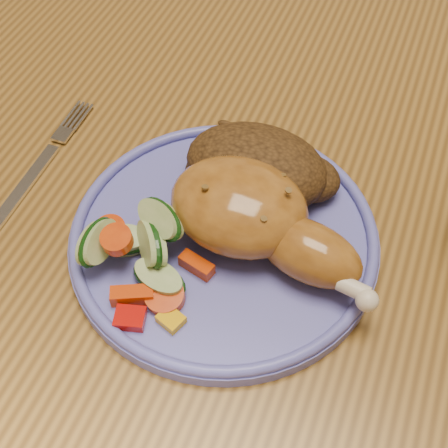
% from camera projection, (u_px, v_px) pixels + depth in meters
% --- Properties ---
extents(ground, '(4.00, 4.00, 0.00)m').
position_uv_depth(ground, '(256.00, 434.00, 1.19)').
color(ground, brown).
rests_on(ground, ground).
extents(dining_table, '(0.90, 1.40, 0.75)m').
position_uv_depth(dining_table, '(282.00, 218.00, 0.66)').
color(dining_table, brown).
rests_on(dining_table, ground).
extents(chair_far, '(0.42, 0.42, 0.91)m').
position_uv_depth(chair_far, '(378.00, 30.00, 1.16)').
color(chair_far, '#4C2D16').
rests_on(chair_far, ground).
extents(plate, '(0.26, 0.26, 0.01)m').
position_uv_depth(plate, '(224.00, 239.00, 0.54)').
color(plate, '#5657B3').
rests_on(plate, dining_table).
extents(plate_rim, '(0.26, 0.26, 0.01)m').
position_uv_depth(plate_rim, '(224.00, 231.00, 0.53)').
color(plate_rim, '#5657B3').
rests_on(plate_rim, plate).
extents(chicken_leg, '(0.19, 0.11, 0.06)m').
position_uv_depth(chicken_leg, '(256.00, 217.00, 0.51)').
color(chicken_leg, '#A06321').
rests_on(chicken_leg, plate).
extents(rice_pilaf, '(0.14, 0.09, 0.06)m').
position_uv_depth(rice_pilaf, '(259.00, 168.00, 0.55)').
color(rice_pilaf, '#442A11').
rests_on(rice_pilaf, plate).
extents(vegetable_pile, '(0.11, 0.12, 0.05)m').
position_uv_depth(vegetable_pile, '(139.00, 251.00, 0.50)').
color(vegetable_pile, '#A50A05').
rests_on(vegetable_pile, plate).
extents(fork, '(0.02, 0.15, 0.00)m').
position_uv_depth(fork, '(39.00, 166.00, 0.59)').
color(fork, silver).
rests_on(fork, dining_table).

